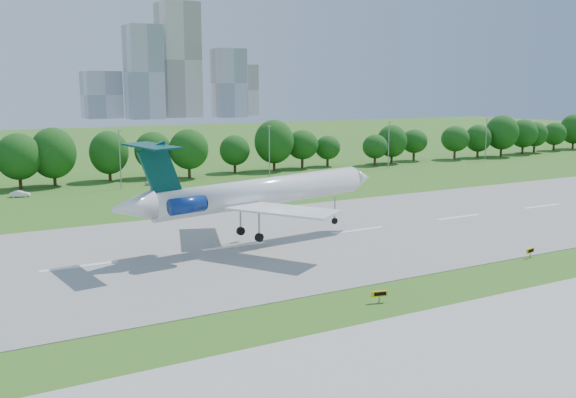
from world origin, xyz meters
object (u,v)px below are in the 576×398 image
object	(u,v)px
airliner	(250,193)
service_vehicle_a	(20,194)
service_vehicle_b	(153,182)
taxi_sign_left	(379,294)

from	to	relation	value
airliner	service_vehicle_a	distance (m)	61.00
service_vehicle_a	service_vehicle_b	world-z (taller)	service_vehicle_a
taxi_sign_left	service_vehicle_a	distance (m)	86.74
taxi_sign_left	service_vehicle_a	bearing A→B (deg)	120.00
airliner	service_vehicle_a	world-z (taller)	airliner
airliner	taxi_sign_left	xyz separation A→B (m)	(0.89, -27.16, -6.29)
airliner	service_vehicle_b	distance (m)	60.08
service_vehicle_a	service_vehicle_b	size ratio (longest dim) A/B	1.10
taxi_sign_left	service_vehicle_a	size ratio (longest dim) A/B	0.46
service_vehicle_b	service_vehicle_a	bearing A→B (deg)	94.38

